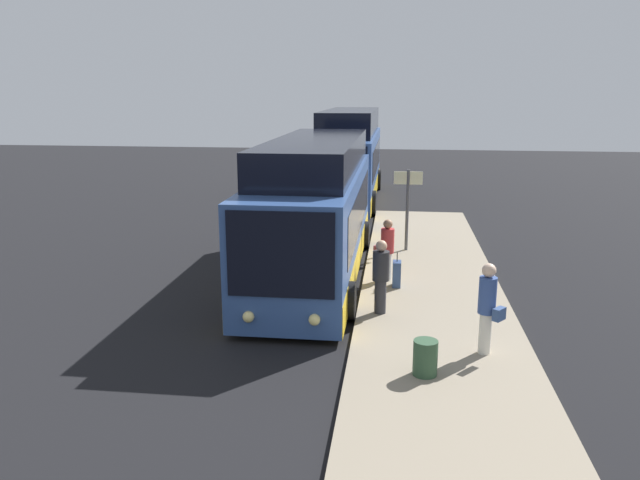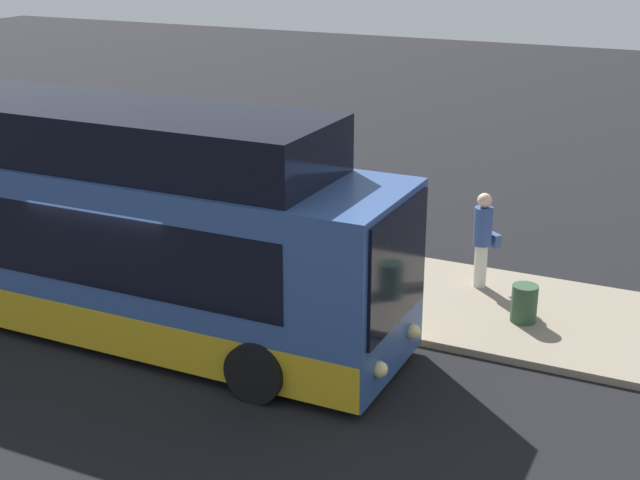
{
  "view_description": "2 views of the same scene",
  "coord_description": "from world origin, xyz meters",
  "px_view_note": "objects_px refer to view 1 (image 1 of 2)",
  "views": [
    {
      "loc": [
        16.09,
        2.43,
        5.09
      ],
      "look_at": [
        2.87,
        0.79,
        1.89
      ],
      "focal_mm": 35.0,
      "sensor_mm": 36.0,
      "label": 1
    },
    {
      "loc": [
        8.46,
        -10.9,
        6.54
      ],
      "look_at": [
        2.87,
        0.79,
        1.89
      ],
      "focal_mm": 50.0,
      "sensor_mm": 36.0,
      "label": 2
    }
  ],
  "objects_px": {
    "sign_post": "(408,199)",
    "passenger_waiting": "(488,305)",
    "passenger_boarding": "(381,274)",
    "suitcase": "(397,274)",
    "bus_lead": "(315,215)",
    "trash_bin": "(425,358)",
    "bus_second": "(350,160)",
    "passenger_with_bags": "(387,247)"
  },
  "relations": [
    {
      "from": "passenger_with_bags",
      "to": "passenger_waiting",
      "type": "bearing_deg",
      "value": -131.17
    },
    {
      "from": "bus_lead",
      "to": "passenger_with_bags",
      "type": "distance_m",
      "value": 2.28
    },
    {
      "from": "bus_lead",
      "to": "trash_bin",
      "type": "xyz_separation_m",
      "value": [
        6.49,
        2.84,
        -1.25
      ]
    },
    {
      "from": "passenger_with_bags",
      "to": "suitcase",
      "type": "height_order",
      "value": "passenger_with_bags"
    },
    {
      "from": "bus_lead",
      "to": "passenger_boarding",
      "type": "relative_size",
      "value": 6.1
    },
    {
      "from": "sign_post",
      "to": "passenger_waiting",
      "type": "bearing_deg",
      "value": 10.23
    },
    {
      "from": "bus_second",
      "to": "passenger_waiting",
      "type": "bearing_deg",
      "value": 12.71
    },
    {
      "from": "suitcase",
      "to": "sign_post",
      "type": "bearing_deg",
      "value": 175.82
    },
    {
      "from": "passenger_boarding",
      "to": "suitcase",
      "type": "relative_size",
      "value": 1.88
    },
    {
      "from": "passenger_with_bags",
      "to": "sign_post",
      "type": "distance_m",
      "value": 3.48
    },
    {
      "from": "bus_second",
      "to": "suitcase",
      "type": "bearing_deg",
      "value": 9.5
    },
    {
      "from": "bus_lead",
      "to": "sign_post",
      "type": "bearing_deg",
      "value": 134.68
    },
    {
      "from": "bus_lead",
      "to": "sign_post",
      "type": "xyz_separation_m",
      "value": [
        -2.56,
        2.59,
        0.08
      ]
    },
    {
      "from": "bus_lead",
      "to": "sign_post",
      "type": "height_order",
      "value": "bus_lead"
    },
    {
      "from": "passenger_boarding",
      "to": "passenger_with_bags",
      "type": "distance_m",
      "value": 2.59
    },
    {
      "from": "passenger_with_bags",
      "to": "passenger_boarding",
      "type": "bearing_deg",
      "value": -156.48
    },
    {
      "from": "bus_lead",
      "to": "passenger_waiting",
      "type": "height_order",
      "value": "bus_lead"
    },
    {
      "from": "bus_second",
      "to": "sign_post",
      "type": "bearing_deg",
      "value": 14.68
    },
    {
      "from": "passenger_boarding",
      "to": "trash_bin",
      "type": "bearing_deg",
      "value": -112.25
    },
    {
      "from": "suitcase",
      "to": "sign_post",
      "type": "relative_size",
      "value": 0.35
    },
    {
      "from": "passenger_waiting",
      "to": "passenger_with_bags",
      "type": "distance_m",
      "value": 5.03
    },
    {
      "from": "passenger_with_bags",
      "to": "trash_bin",
      "type": "distance_m",
      "value": 5.79
    },
    {
      "from": "passenger_boarding",
      "to": "sign_post",
      "type": "bearing_deg",
      "value": 45.46
    },
    {
      "from": "bus_lead",
      "to": "trash_bin",
      "type": "height_order",
      "value": "bus_lead"
    },
    {
      "from": "passenger_waiting",
      "to": "sign_post",
      "type": "xyz_separation_m",
      "value": [
        -7.96,
        -1.44,
        0.66
      ]
    },
    {
      "from": "sign_post",
      "to": "trash_bin",
      "type": "distance_m",
      "value": 9.15
    },
    {
      "from": "sign_post",
      "to": "suitcase",
      "type": "bearing_deg",
      "value": -4.18
    },
    {
      "from": "bus_lead",
      "to": "passenger_boarding",
      "type": "height_order",
      "value": "bus_lead"
    },
    {
      "from": "bus_second",
      "to": "passenger_waiting",
      "type": "relative_size",
      "value": 6.1
    },
    {
      "from": "bus_second",
      "to": "trash_bin",
      "type": "bearing_deg",
      "value": 8.52
    },
    {
      "from": "passenger_with_bags",
      "to": "sign_post",
      "type": "relative_size",
      "value": 0.65
    },
    {
      "from": "passenger_boarding",
      "to": "suitcase",
      "type": "distance_m",
      "value": 2.16
    },
    {
      "from": "bus_lead",
      "to": "sign_post",
      "type": "relative_size",
      "value": 4.07
    },
    {
      "from": "bus_second",
      "to": "passenger_waiting",
      "type": "distance_m",
      "value": 18.32
    },
    {
      "from": "bus_lead",
      "to": "suitcase",
      "type": "bearing_deg",
      "value": 59.96
    },
    {
      "from": "bus_second",
      "to": "trash_bin",
      "type": "height_order",
      "value": "bus_second"
    },
    {
      "from": "passenger_with_bags",
      "to": "sign_post",
      "type": "bearing_deg",
      "value": 15.79
    },
    {
      "from": "bus_lead",
      "to": "passenger_waiting",
      "type": "distance_m",
      "value": 6.76
    },
    {
      "from": "suitcase",
      "to": "sign_post",
      "type": "distance_m",
      "value": 4.12
    },
    {
      "from": "passenger_boarding",
      "to": "suitcase",
      "type": "xyz_separation_m",
      "value": [
        -2.05,
        0.36,
        -0.59
      ]
    },
    {
      "from": "passenger_boarding",
      "to": "suitcase",
      "type": "height_order",
      "value": "passenger_boarding"
    },
    {
      "from": "passenger_boarding",
      "to": "passenger_with_bags",
      "type": "xyz_separation_m",
      "value": [
        -2.59,
        0.08,
        -0.03
      ]
    }
  ]
}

